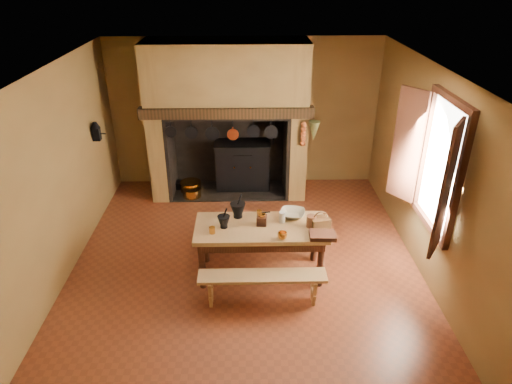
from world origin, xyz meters
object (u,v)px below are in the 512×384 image
iron_range (243,165)px  wicker_basket (320,222)px  bench_front (262,282)px  work_table (261,234)px  coffee_grinder (262,219)px  mixing_bowl (293,214)px

iron_range → wicker_basket: iron_range is taller
bench_front → wicker_basket: 1.13m
iron_range → bench_front: 3.40m
iron_range → work_table: bearing=-84.6°
work_table → bench_front: bearing=-90.0°
bench_front → coffee_grinder: size_ratio=7.89×
work_table → mixing_bowl: bearing=28.9°
coffee_grinder → wicker_basket: (0.78, -0.08, -0.00)m
work_table → bench_front: size_ratio=1.10×
bench_front → mixing_bowl: (0.45, 0.90, 0.47)m
iron_range → wicker_basket: bearing=-69.2°
bench_front → mixing_bowl: size_ratio=4.68×
iron_range → coffee_grinder: (0.27, -2.69, 0.37)m
iron_range → wicker_basket: (1.05, -2.77, 0.37)m
work_table → mixing_bowl: mixing_bowl is taller
iron_range → work_table: iron_range is taller
work_table → coffee_grinder: 0.21m
bench_front → mixing_bowl: mixing_bowl is taller
iron_range → bench_front: bearing=-85.7°
coffee_grinder → iron_range: bearing=103.2°
bench_front → wicker_basket: wicker_basket is taller
work_table → wicker_basket: bearing=-2.6°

